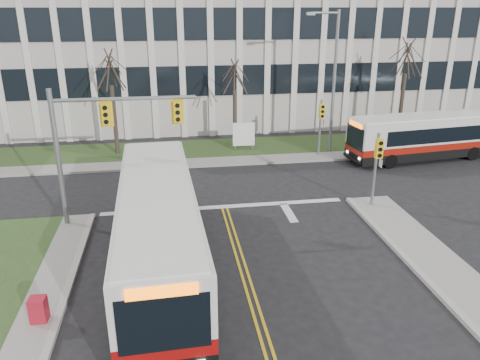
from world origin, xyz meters
name	(u,v)px	position (x,y,z in m)	size (l,w,h in m)	color
ground	(254,304)	(0.00, 0.00, 0.00)	(120.00, 120.00, 0.00)	black
sidewalk_cross	(287,158)	(5.00, 15.20, 0.07)	(44.00, 1.60, 0.14)	#9E9B93
building_lawn	(277,147)	(5.00, 18.00, 0.06)	(44.00, 5.00, 0.12)	#31481E
office_building	(249,46)	(5.00, 30.00, 6.00)	(40.00, 16.00, 12.00)	#B6B0A8
mast_arm_signal	(96,133)	(-5.62, 7.16, 4.26)	(6.11, 0.38, 6.20)	slate
signal_pole_near	(377,160)	(7.20, 6.90, 2.50)	(0.34, 0.39, 3.80)	slate
signal_pole_far	(321,120)	(7.20, 15.40, 2.50)	(0.34, 0.39, 3.80)	slate
streetlight	(332,76)	(8.03, 16.20, 5.19)	(2.15, 0.25, 9.20)	slate
directory_sign	(244,135)	(2.50, 17.50, 1.17)	(1.50, 0.12, 2.00)	slate
tree_left	(110,71)	(-6.00, 18.00, 5.51)	(1.80, 1.80, 7.70)	#42352B
tree_mid	(235,78)	(2.00, 18.20, 4.88)	(1.80, 1.80, 6.82)	#42352B
tree_right	(407,60)	(14.00, 18.00, 5.91)	(1.80, 1.80, 8.25)	#42352B
bus_main	(159,230)	(-3.08, 2.73, 1.63)	(2.65, 12.24, 3.26)	silver
bus_cross	(429,138)	(14.05, 14.00, 1.42)	(2.31, 10.67, 2.85)	silver
newspaper_box_red	(39,311)	(-6.80, -0.01, 0.47)	(0.50, 0.45, 0.95)	#A71525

